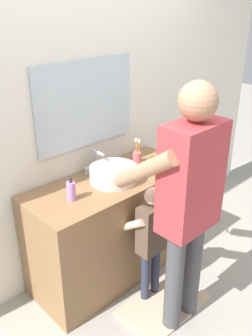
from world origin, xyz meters
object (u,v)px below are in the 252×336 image
(adult_parent, at_px, (188,193))
(child_toddler, at_px, (151,235))
(soap_bottle, at_px, (71,191))
(toothbrush_cup, at_px, (137,157))

(adult_parent, bearing_deg, child_toddler, 90.35)
(soap_bottle, bearing_deg, adult_parent, -59.28)
(toothbrush_cup, distance_m, adult_parent, 0.84)
(soap_bottle, relative_size, adult_parent, 0.10)
(toothbrush_cup, xyz_separation_m, adult_parent, (-0.34, -0.76, 0.12))
(adult_parent, bearing_deg, toothbrush_cup, 65.99)
(toothbrush_cup, bearing_deg, adult_parent, -114.01)
(toothbrush_cup, xyz_separation_m, child_toddler, (-0.34, -0.48, -0.33))
(child_toddler, xyz_separation_m, adult_parent, (0.00, -0.28, 0.45))
(toothbrush_cup, relative_size, adult_parent, 0.12)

